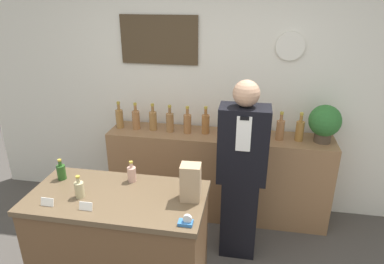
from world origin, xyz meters
name	(u,v)px	position (x,y,z in m)	size (l,w,h in m)	color
back_wall	(209,88)	(0.00, 2.00, 1.36)	(5.20, 0.09, 2.70)	silver
back_shelf	(218,175)	(0.14, 1.73, 0.47)	(2.30, 0.42, 0.95)	#8E6642
display_counter	(122,250)	(-0.45, 0.44, 0.49)	(1.25, 0.63, 0.98)	brown
shopkeeper	(241,174)	(0.40, 1.17, 0.83)	(0.42, 0.26, 1.66)	black
potted_plant	(325,122)	(1.15, 1.73, 1.15)	(0.30, 0.30, 0.37)	#4C3D2D
paper_bag	(191,182)	(0.08, 0.49, 1.11)	(0.14, 0.12, 0.26)	tan
tape_dispenser	(186,221)	(0.10, 0.20, 1.00)	(0.09, 0.06, 0.07)	#2D66A8
price_card_left	(47,202)	(-0.85, 0.24, 1.00)	(0.09, 0.02, 0.06)	white
price_card_right	(86,206)	(-0.58, 0.24, 1.00)	(0.09, 0.02, 0.06)	white
counter_bottle_0	(61,172)	(-0.94, 0.58, 1.04)	(0.07, 0.07, 0.17)	#26521D
counter_bottle_1	(79,189)	(-0.69, 0.37, 1.04)	(0.07, 0.07, 0.17)	tan
counter_bottle_2	(132,174)	(-0.40, 0.64, 1.04)	(0.07, 0.07, 0.17)	tan
shelf_bottle_0	(119,118)	(-0.93, 1.74, 1.06)	(0.08, 0.08, 0.29)	#9F713A
shelf_bottle_1	(136,119)	(-0.74, 1.74, 1.06)	(0.08, 0.08, 0.29)	#A26B3F
shelf_bottle_2	(153,120)	(-0.55, 1.74, 1.06)	(0.08, 0.08, 0.29)	#9D6E3C
shelf_bottle_3	(170,122)	(-0.37, 1.73, 1.06)	(0.08, 0.08, 0.29)	olive
shelf_bottle_4	(187,123)	(-0.18, 1.72, 1.06)	(0.08, 0.08, 0.29)	#A1693C
shelf_bottle_5	(206,123)	(0.00, 1.75, 1.06)	(0.08, 0.08, 0.29)	#A26633
shelf_bottle_6	(223,125)	(0.19, 1.72, 1.06)	(0.08, 0.08, 0.29)	#9F673C
shelf_bottle_7	(242,126)	(0.37, 1.74, 1.06)	(0.08, 0.08, 0.29)	#9E6738
shelf_bottle_8	(261,128)	(0.56, 1.72, 1.06)	(0.08, 0.08, 0.29)	olive
shelf_bottle_9	(280,129)	(0.74, 1.71, 1.06)	(0.08, 0.08, 0.29)	#9D673D
shelf_bottle_10	(300,130)	(0.93, 1.72, 1.06)	(0.08, 0.08, 0.29)	#A27033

